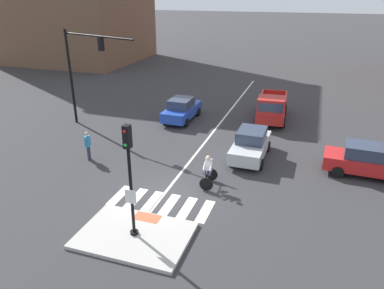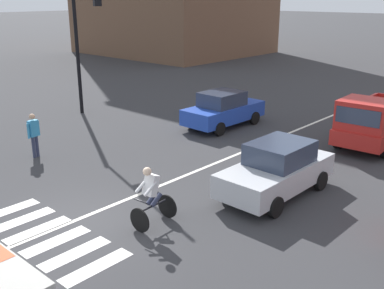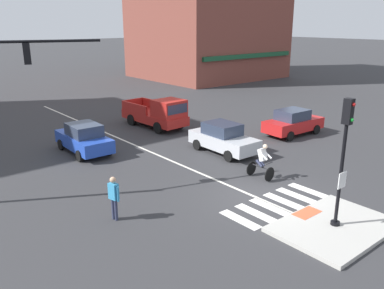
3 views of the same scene
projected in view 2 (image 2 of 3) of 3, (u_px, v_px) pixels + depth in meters
ground_plane at (76, 223)px, 12.19m from camera, size 300.00×300.00×0.00m
crosswalk_stripe_a at (7, 211)px, 12.90m from camera, size 0.44×1.80×0.01m
crosswalk_stripe_b at (22, 220)px, 12.37m from camera, size 0.44×1.80×0.01m
crosswalk_stripe_c at (38, 230)px, 11.83m from camera, size 0.44×1.80×0.01m
crosswalk_stripe_d at (56, 241)px, 11.30m from camera, size 0.44×1.80×0.01m
crosswalk_stripe_e at (75, 253)px, 10.77m from camera, size 0.44×1.80×0.01m
crosswalk_stripe_f at (97, 267)px, 10.24m from camera, size 0.44×1.80×0.01m
lane_centre_line at (275, 139)px, 19.32m from camera, size 0.14×28.00×0.01m
traffic_light_mast at (84, 28)px, 21.18m from camera, size 6.03×2.01×6.45m
car_silver_eastbound_mid at (277, 169)px, 13.74m from camera, size 1.89×4.12×1.64m
car_blue_westbound_far at (223, 109)px, 20.91m from camera, size 1.91×4.13×1.64m
pickup_truck_red_eastbound_far at (374, 122)px, 18.14m from camera, size 2.28×5.20×2.08m
cyclist at (152, 195)px, 11.82m from camera, size 0.72×1.12×1.68m
pedestrian_at_curb_left at (34, 132)px, 16.88m from camera, size 0.29×0.54×1.67m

